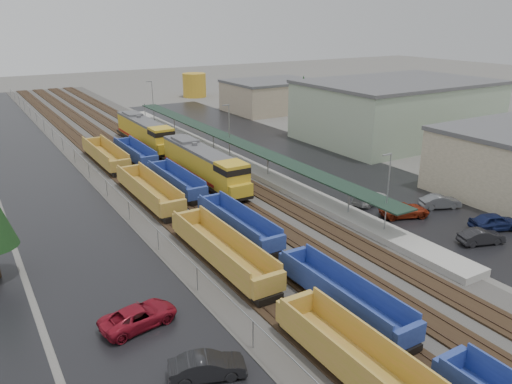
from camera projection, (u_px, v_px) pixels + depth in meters
ballast_strip at (141, 154)px, 73.96m from camera, size 20.00×160.00×0.08m
trackbed at (141, 153)px, 73.92m from camera, size 14.60×160.00×0.22m
west_parking_lot at (33, 169)px, 66.61m from camera, size 10.00×160.00×0.02m
east_commuter_lot at (285, 152)px, 75.23m from camera, size 16.00×100.00×0.02m
station_platform at (230, 156)px, 70.34m from camera, size 3.00×80.00×8.00m
chainlink_fence at (77, 155)px, 67.52m from camera, size 0.08×160.04×2.02m
industrial_buildings at (397, 116)px, 79.67m from camera, size 32.52×75.30×9.50m
distant_hills at (125, 63)px, 217.26m from camera, size 301.00×140.00×25.20m
tree_east at (303, 97)px, 83.93m from camera, size 4.40×4.40×10.00m
locomotive_lead at (204, 165)px, 60.07m from camera, size 2.98×19.64×4.45m
locomotive_trail at (145, 132)px, 76.98m from camera, size 2.98×19.64×4.45m
well_string_yellow at (222, 252)px, 40.62m from camera, size 2.77×83.76×2.46m
well_string_blue at (282, 255)px, 40.30m from camera, size 2.46×86.22×2.18m
storage_tank at (194, 85)px, 125.23m from camera, size 5.84×5.84×5.84m
parked_car_west_b at (207, 367)px, 28.02m from camera, size 2.87×4.64×1.44m
parked_car_west_c at (139, 316)px, 32.74m from camera, size 3.20×5.47×1.43m
parked_car_east_a at (481, 237)px, 44.61m from camera, size 2.69×4.40×1.37m
parked_car_east_b at (404, 210)px, 50.67m from camera, size 4.01×5.53×1.40m
parked_car_east_c at (370, 198)px, 54.12m from camera, size 2.78×5.08×1.40m
parked_car_east_d at (495, 222)px, 47.53m from camera, size 3.54×5.18×1.64m
parked_car_east_e at (440, 202)px, 52.91m from camera, size 2.99×4.58×1.43m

